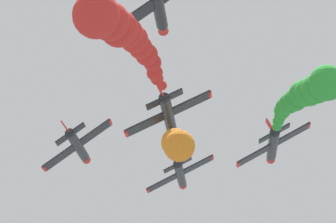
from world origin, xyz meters
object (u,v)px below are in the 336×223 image
(airplane_lead, at_px, (180,174))
(airplane_high_slot, at_px, (158,3))
(airplane_left_inner, at_px, (78,146))
(airplane_right_inner, at_px, (273,145))
(airplane_left_outer, at_px, (168,115))

(airplane_lead, relative_size, airplane_high_slot, 1.00)
(airplane_lead, bearing_deg, airplane_left_inner, -135.25)
(airplane_lead, distance_m, airplane_right_inner, 15.76)
(airplane_right_inner, xyz_separation_m, airplane_left_outer, (-10.91, -11.44, -0.17))
(airplane_high_slot, bearing_deg, airplane_left_outer, 89.75)
(airplane_left_outer, bearing_deg, airplane_left_inner, 134.79)
(airplane_left_inner, height_order, airplane_left_outer, airplane_left_inner)
(airplane_left_inner, height_order, airplane_high_slot, airplane_high_slot)
(airplane_left_outer, bearing_deg, airplane_high_slot, -90.25)
(airplane_right_inner, bearing_deg, airplane_left_outer, -133.63)
(airplane_right_inner, bearing_deg, airplane_high_slot, -116.17)
(airplane_lead, xyz_separation_m, airplane_left_inner, (-11.09, -11.00, 0.55))
(airplane_high_slot, bearing_deg, airplane_right_inner, 63.83)
(airplane_right_inner, distance_m, airplane_high_slot, 25.68)
(airplane_left_outer, bearing_deg, airplane_right_inner, 46.37)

